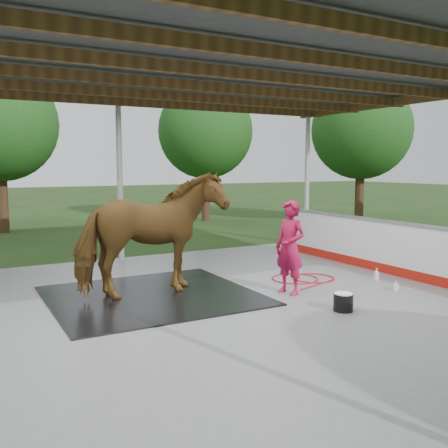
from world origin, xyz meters
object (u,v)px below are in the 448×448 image
handler (290,247)px  wash_bucket (343,302)px  horse (151,234)px  dasher_board (405,252)px

handler → wash_bucket: size_ratio=5.40×
horse → dasher_board: bearing=-104.3°
handler → wash_bucket: handler is taller
dasher_board → wash_bucket: dasher_board is taller
dasher_board → horse: size_ratio=3.08×
horse → wash_bucket: size_ratio=8.26×
handler → dasher_board: bearing=74.4°
horse → handler: 2.50m
dasher_board → wash_bucket: 3.08m
dasher_board → horse: bearing=168.0°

